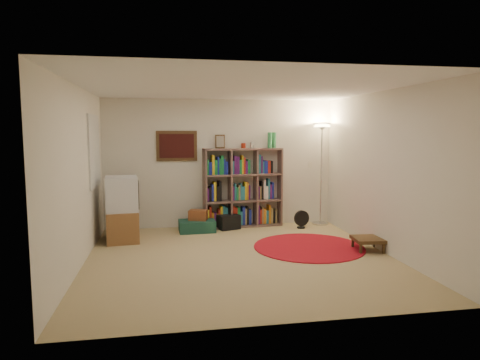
# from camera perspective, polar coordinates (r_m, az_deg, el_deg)

# --- Properties ---
(room) EXTENTS (4.54, 4.54, 2.54)m
(room) POSITION_cam_1_polar(r_m,az_deg,el_deg) (6.27, -0.52, 0.87)
(room) COLOR tan
(room) RESTS_ON ground
(bookshelf) EXTENTS (1.58, 0.57, 1.86)m
(bookshelf) POSITION_cam_1_polar(r_m,az_deg,el_deg) (8.48, 0.14, -1.14)
(bookshelf) COLOR brown
(bookshelf) RESTS_ON ground
(floor_lamp) EXTENTS (0.46, 0.46, 2.05)m
(floor_lamp) POSITION_cam_1_polar(r_m,az_deg,el_deg) (8.70, 10.86, 5.22)
(floor_lamp) COLOR silver
(floor_lamp) RESTS_ON ground
(floor_fan) EXTENTS (0.31, 0.19, 0.35)m
(floor_fan) POSITION_cam_1_polar(r_m,az_deg,el_deg) (8.44, 8.20, -5.21)
(floor_fan) COLOR black
(floor_fan) RESTS_ON ground
(tv_stand) EXTENTS (0.61, 0.81, 1.10)m
(tv_stand) POSITION_cam_1_polar(r_m,az_deg,el_deg) (7.64, -15.41, -3.87)
(tv_stand) COLOR brown
(tv_stand) RESTS_ON ground
(dvd_box) EXTENTS (0.32, 0.28, 0.10)m
(dvd_box) POSITION_cam_1_polar(r_m,az_deg,el_deg) (7.56, -15.03, -7.71)
(dvd_box) COLOR silver
(dvd_box) RESTS_ON ground
(suitcase) EXTENTS (0.68, 0.46, 0.22)m
(suitcase) POSITION_cam_1_polar(r_m,az_deg,el_deg) (8.12, -5.75, -6.12)
(suitcase) COLOR #163C30
(suitcase) RESTS_ON ground
(wicker_basket) EXTENTS (0.39, 0.33, 0.19)m
(wicker_basket) POSITION_cam_1_polar(r_m,az_deg,el_deg) (8.12, -5.61, -4.67)
(wicker_basket) COLOR brown
(wicker_basket) RESTS_ON suitcase
(duffel_bag) EXTENTS (0.48, 0.44, 0.28)m
(duffel_bag) POSITION_cam_1_polar(r_m,az_deg,el_deg) (8.32, -1.63, -5.58)
(duffel_bag) COLOR black
(duffel_bag) RESTS_ON ground
(paper_towel) EXTENTS (0.11, 0.11, 0.23)m
(paper_towel) POSITION_cam_1_polar(r_m,az_deg,el_deg) (8.44, -0.68, -5.56)
(paper_towel) COLOR white
(paper_towel) RESTS_ON ground
(red_rug) EXTENTS (1.79, 1.79, 0.02)m
(red_rug) POSITION_cam_1_polar(r_m,az_deg,el_deg) (7.12, 9.16, -8.79)
(red_rug) COLOR maroon
(red_rug) RESTS_ON ground
(side_table) EXTENTS (0.50, 0.50, 0.21)m
(side_table) POSITION_cam_1_polar(r_m,az_deg,el_deg) (7.10, 16.70, -7.64)
(side_table) COLOR #3A2614
(side_table) RESTS_ON ground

